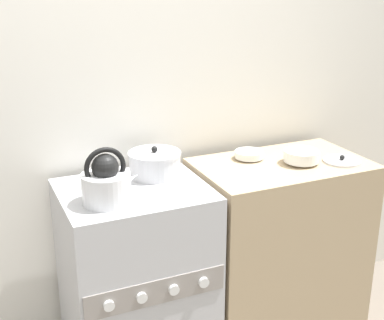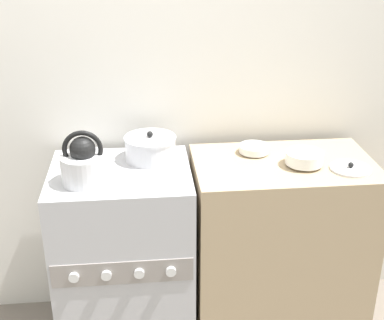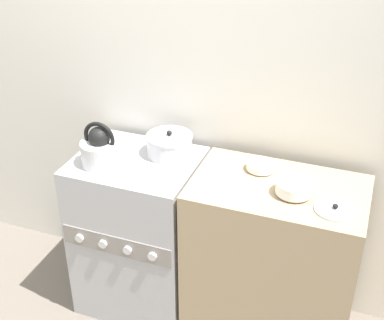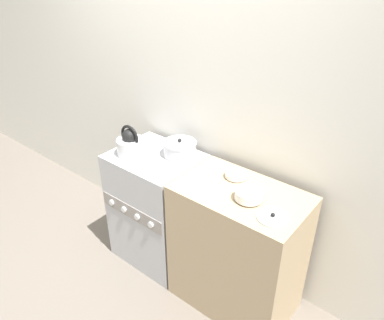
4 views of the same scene
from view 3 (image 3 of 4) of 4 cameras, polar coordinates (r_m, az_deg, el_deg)
The scene contains 8 objects.
wall_back at distance 2.82m, azimuth -3.48°, elevation 9.03°, with size 7.00×0.06×2.50m.
stove at distance 2.95m, azimuth -5.59°, elevation -7.75°, with size 0.62×0.54×0.92m.
counter at distance 2.76m, azimuth 8.49°, elevation -10.96°, with size 0.81×0.50×0.93m.
kettle at distance 2.64m, azimuth -9.71°, elevation 1.16°, with size 0.24×0.19×0.23m.
cooking_pot at distance 2.71m, azimuth -2.41°, elevation 1.62°, with size 0.24×0.24×0.14m.
enamel_bowl at distance 2.42m, azimuth 10.83°, elevation -2.91°, with size 0.16×0.16×0.06m.
small_ceramic_bowl at distance 2.58m, azimuth 7.35°, elevation -0.64°, with size 0.14×0.14×0.04m.
loose_pot_lid at distance 2.37m, azimuth 15.00°, elevation -5.10°, with size 0.18×0.18×0.03m.
Camera 3 is at (1.08, -1.82, 2.25)m, focal length 50.00 mm.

